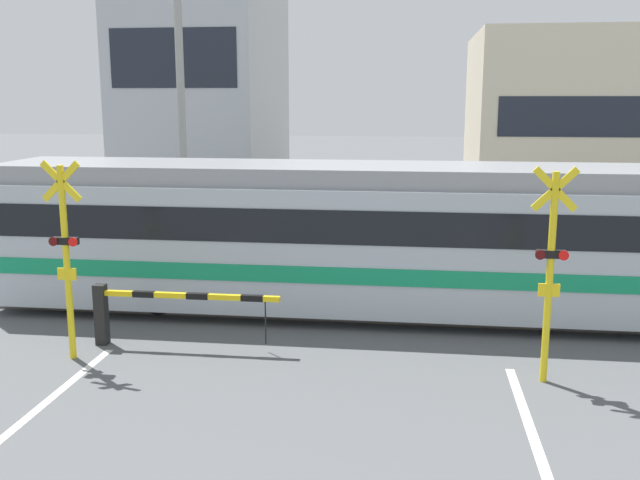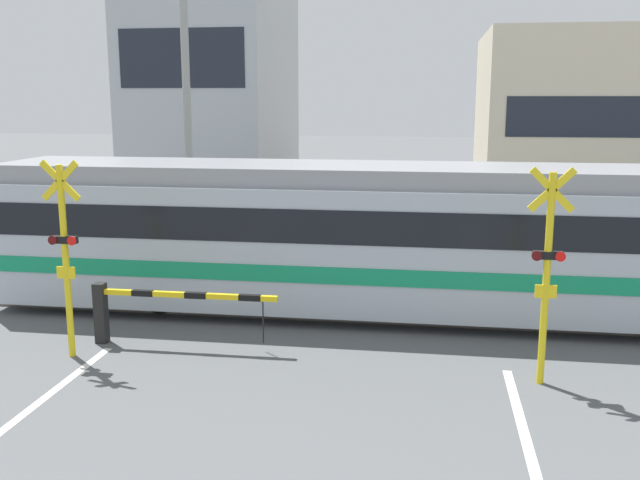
% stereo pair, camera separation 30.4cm
% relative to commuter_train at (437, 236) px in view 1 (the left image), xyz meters
% --- Properties ---
extents(rail_track_near, '(50.00, 0.10, 0.08)m').
position_rel_commuter_train_xyz_m(rail_track_near, '(-2.27, -0.72, -1.58)').
color(rail_track_near, '#5B564C').
rests_on(rail_track_near, ground_plane).
extents(rail_track_far, '(50.00, 0.10, 0.08)m').
position_rel_commuter_train_xyz_m(rail_track_far, '(-2.27, 0.72, -1.58)').
color(rail_track_far, '#5B564C').
rests_on(rail_track_far, ground_plane).
extents(commuter_train, '(18.02, 2.71, 3.02)m').
position_rel_commuter_train_xyz_m(commuter_train, '(0.00, 0.00, 0.00)').
color(commuter_train, '#ADB7C1').
rests_on(commuter_train, ground_plane).
extents(crossing_barrier_near, '(3.33, 0.20, 1.10)m').
position_rel_commuter_train_xyz_m(crossing_barrier_near, '(-5.14, -2.57, -0.89)').
color(crossing_barrier_near, black).
rests_on(crossing_barrier_near, ground_plane).
extents(crossing_barrier_far, '(3.33, 0.20, 1.10)m').
position_rel_commuter_train_xyz_m(crossing_barrier_far, '(0.59, 2.67, -0.89)').
color(crossing_barrier_far, black).
rests_on(crossing_barrier_far, ground_plane).
extents(crossing_signal_left, '(0.68, 0.15, 3.34)m').
position_rel_commuter_train_xyz_m(crossing_signal_left, '(-6.14, -3.30, 0.22)').
color(crossing_signal_left, yellow).
rests_on(crossing_signal_left, ground_plane).
extents(crossing_signal_right, '(0.68, 0.15, 3.34)m').
position_rel_commuter_train_xyz_m(crossing_signal_right, '(1.59, -3.30, 0.22)').
color(crossing_signal_right, yellow).
rests_on(crossing_signal_right, ground_plane).
extents(pedestrian, '(0.38, 0.22, 1.71)m').
position_rel_commuter_train_xyz_m(pedestrian, '(-2.89, 6.11, -0.64)').
color(pedestrian, '#33384C').
rests_on(pedestrian, ground_plane).
extents(building_left_of_street, '(5.51, 7.97, 10.38)m').
position_rel_commuter_train_xyz_m(building_left_of_street, '(-9.04, 14.92, 3.57)').
color(building_left_of_street, '#B2B7BC').
rests_on(building_left_of_street, ground_plane).
extents(building_right_of_street, '(6.94, 7.97, 6.74)m').
position_rel_commuter_train_xyz_m(building_right_of_street, '(5.21, 14.92, 1.75)').
color(building_right_of_street, beige).
rests_on(building_right_of_street, ground_plane).
extents(utility_pole_streetside, '(0.22, 0.22, 8.39)m').
position_rel_commuter_train_xyz_m(utility_pole_streetside, '(-6.89, 5.17, 2.57)').
color(utility_pole_streetside, gray).
rests_on(utility_pole_streetside, ground_plane).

